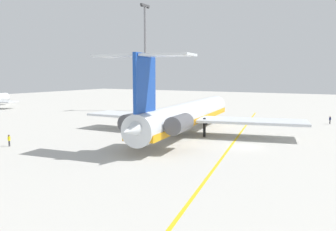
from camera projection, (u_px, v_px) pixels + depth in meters
name	position (u px, v px, depth m)	size (l,w,h in m)	color
ground	(244.00, 147.00, 50.89)	(300.14, 300.14, 0.00)	#B7B5AD
main_jetliner	(186.00, 115.00, 59.81)	(45.26, 40.06, 13.18)	silver
ground_crew_near_nose	(330.00, 119.00, 73.45)	(0.29, 0.40, 1.80)	black
ground_crew_near_tail	(9.00, 139.00, 50.96)	(0.44, 0.28, 1.73)	black
ground_crew_portside	(118.00, 114.00, 83.61)	(0.44, 0.28, 1.74)	black
ground_crew_starboard	(148.00, 111.00, 89.79)	(0.29, 0.43, 1.79)	black
safety_cone_nose	(307.00, 121.00, 75.88)	(0.40, 0.40, 0.55)	#EA590F
taxiway_centreline	(236.00, 139.00, 57.12)	(81.92, 0.36, 0.01)	gold
light_mast	(145.00, 54.00, 98.53)	(4.00, 0.70, 29.89)	slate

